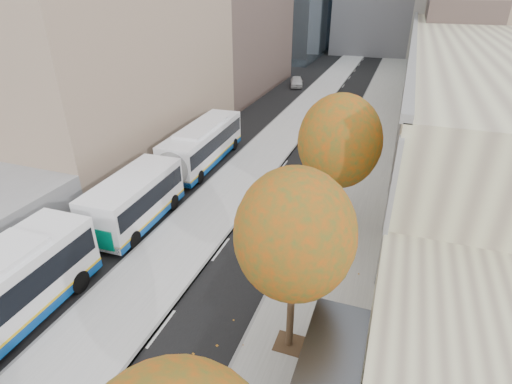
% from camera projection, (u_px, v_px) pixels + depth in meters
% --- Properties ---
extents(bus_platform, '(4.25, 150.00, 0.15)m').
position_uv_depth(bus_platform, '(276.00, 141.00, 36.50)').
color(bus_platform, '#AEAEAE').
rests_on(bus_platform, ground).
extents(sidewalk, '(4.75, 150.00, 0.08)m').
position_uv_depth(sidewalk, '(365.00, 153.00, 34.09)').
color(sidewalk, gray).
rests_on(sidewalk, ground).
extents(building_tan, '(18.00, 92.00, 8.00)m').
position_uv_depth(building_tan, '(481.00, 59.00, 53.00)').
color(building_tan, gray).
rests_on(building_tan, ground).
extents(bus_shelter, '(1.90, 4.40, 2.53)m').
position_uv_depth(bus_shelter, '(338.00, 363.00, 12.58)').
color(bus_shelter, '#383A3F').
rests_on(bus_shelter, sidewalk).
extents(tree_c, '(4.20, 4.20, 7.28)m').
position_uv_depth(tree_c, '(295.00, 235.00, 13.50)').
color(tree_c, '#302213').
rests_on(tree_c, sidewalk).
extents(tree_d, '(4.40, 4.40, 7.60)m').
position_uv_depth(tree_d, '(340.00, 142.00, 20.91)').
color(tree_d, '#302213').
rests_on(tree_d, sidewalk).
extents(bus_far, '(3.29, 18.17, 3.01)m').
position_uv_depth(bus_far, '(179.00, 164.00, 27.95)').
color(bus_far, white).
rests_on(bus_far, ground).
extents(distant_car, '(2.71, 4.40, 1.40)m').
position_uv_depth(distant_car, '(297.00, 82.00, 56.05)').
color(distant_car, silver).
rests_on(distant_car, ground).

